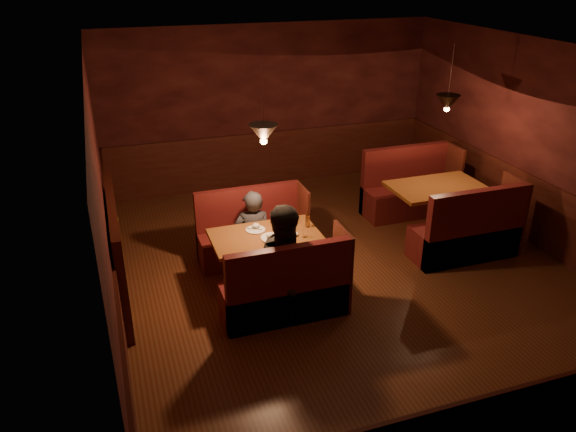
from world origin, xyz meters
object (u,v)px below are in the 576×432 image
object	(u,v)px
main_table	(267,246)
diner_a	(252,217)
second_table	(436,198)
second_bench_near	(469,236)
main_bench_far	(252,237)
main_bench_near	(287,294)
second_bench_far	(408,192)
diner_b	(288,248)

from	to	relation	value
main_table	diner_a	bearing A→B (deg)	93.07
second_table	second_bench_near	world-z (taller)	second_bench_near
main_table	second_table	bearing A→B (deg)	12.18
main_bench_far	second_bench_near	world-z (taller)	second_bench_near
second_bench_near	diner_a	bearing A→B (deg)	164.92
main_bench_near	diner_a	distance (m)	1.40
second_bench_far	diner_b	xyz separation A→B (m)	(-2.84, -2.12, 0.52)
diner_a	main_bench_near	bearing A→B (deg)	98.68
diner_b	diner_a	bearing A→B (deg)	77.38
main_bench_near	second_bench_near	distance (m)	2.93
second_table	diner_a	bearing A→B (deg)	-178.99
second_bench_far	diner_b	size ratio (longest dim) A/B	0.89
second_table	second_bench_far	distance (m)	0.87
second_bench_near	diner_b	xyz separation A→B (m)	(-2.84, -0.44, 0.52)
main_table	main_bench_far	distance (m)	0.81
main_bench_near	diner_b	size ratio (longest dim) A/B	0.86
main_table	main_bench_far	world-z (taller)	main_bench_far
diner_a	diner_b	xyz separation A→B (m)	(0.09, -1.23, 0.14)
main_bench_near	main_bench_far	bearing A→B (deg)	90.00
second_bench_near	main_bench_far	bearing A→B (deg)	160.90
second_table	second_bench_near	distance (m)	0.87
second_table	main_bench_far	bearing A→B (deg)	176.83
second_bench_far	second_bench_near	distance (m)	1.68
main_table	diner_a	world-z (taller)	diner_a
main_table	main_bench_far	size ratio (longest dim) A/B	0.91
main_bench_near	second_bench_near	xyz separation A→B (m)	(2.88, 0.55, 0.03)
main_bench_far	second_bench_far	bearing A→B (deg)	13.31
main_table	second_bench_near	distance (m)	2.91
main_bench_far	second_table	xyz separation A→B (m)	(2.85, -0.16, 0.26)
main_bench_near	diner_b	bearing A→B (deg)	68.46
main_table	diner_b	world-z (taller)	diner_b
second_bench_far	second_bench_near	world-z (taller)	same
main_bench_far	main_bench_near	world-z (taller)	same
diner_b	second_table	bearing A→B (deg)	7.85
main_table	main_bench_near	size ratio (longest dim) A/B	0.91
main_table	second_bench_far	world-z (taller)	second_bench_far
main_table	second_bench_near	xyz separation A→B (m)	(2.89, -0.22, -0.21)
main_table	main_bench_far	bearing A→B (deg)	88.86
main_bench_far	second_table	size ratio (longest dim) A/B	1.07
diner_b	second_bench_far	bearing A→B (deg)	20.06
main_table	second_bench_far	xyz separation A→B (m)	(2.89, 1.46, -0.21)
second_table	diner_a	world-z (taller)	diner_a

